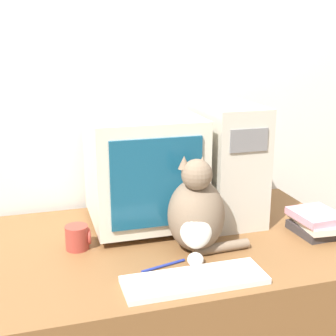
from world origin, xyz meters
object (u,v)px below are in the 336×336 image
object	(u,v)px
crt_monitor	(143,169)
mug	(78,237)
cat	(197,213)
book_stack	(314,222)
computer_tower	(225,160)
keyboard	(195,280)
pen	(163,266)

from	to	relation	value
crt_monitor	mug	distance (m)	0.35
cat	book_stack	distance (m)	0.47
computer_tower	keyboard	bearing A→B (deg)	-121.43
pen	mug	size ratio (longest dim) A/B	1.80
computer_tower	cat	bearing A→B (deg)	-128.00
computer_tower	mug	world-z (taller)	computer_tower
computer_tower	book_stack	size ratio (longest dim) A/B	2.07
cat	pen	bearing A→B (deg)	-128.82
crt_monitor	mug	size ratio (longest dim) A/B	4.97
cat	pen	world-z (taller)	cat
crt_monitor	computer_tower	bearing A→B (deg)	0.31
book_stack	cat	bearing A→B (deg)	-178.79
computer_tower	cat	distance (m)	0.36
pen	mug	bearing A→B (deg)	139.15
cat	pen	size ratio (longest dim) A/B	2.21
pen	keyboard	bearing A→B (deg)	-62.58
computer_tower	pen	bearing A→B (deg)	-134.44
computer_tower	pen	distance (m)	0.55
cat	book_stack	bearing A→B (deg)	20.89
crt_monitor	book_stack	size ratio (longest dim) A/B	1.93
computer_tower	book_stack	distance (m)	0.40
book_stack	pen	bearing A→B (deg)	-171.05
pen	mug	xyz separation A→B (m)	(-0.24, 0.21, 0.04)
cat	book_stack	world-z (taller)	cat
computer_tower	keyboard	distance (m)	0.60
cat	computer_tower	bearing A→B (deg)	71.69
keyboard	computer_tower	bearing A→B (deg)	58.57
book_stack	computer_tower	bearing A→B (deg)	132.55
crt_monitor	book_stack	distance (m)	0.65
mug	computer_tower	bearing A→B (deg)	14.33
crt_monitor	computer_tower	size ratio (longest dim) A/B	0.93
computer_tower	cat	size ratio (longest dim) A/B	1.35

